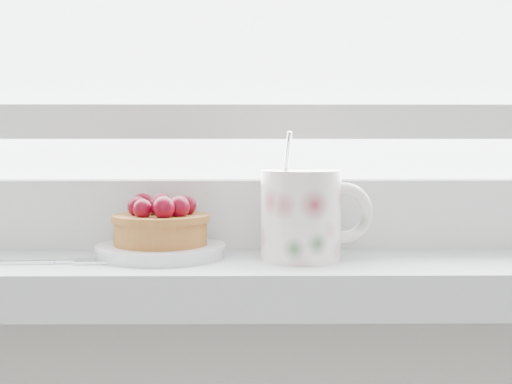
{
  "coord_description": "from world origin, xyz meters",
  "views": [
    {
      "loc": [
        0.04,
        1.22,
        1.05
      ],
      "look_at": [
        0.04,
        1.88,
        1.0
      ],
      "focal_mm": 50.0,
      "sensor_mm": 36.0,
      "label": 1
    }
  ],
  "objects_px": {
    "raspberry_tart": "(161,223)",
    "fork": "(38,262)",
    "floral_mug": "(304,213)",
    "saucer": "(161,251)"
  },
  "relations": [
    {
      "from": "raspberry_tart",
      "to": "fork",
      "type": "height_order",
      "value": "raspberry_tart"
    },
    {
      "from": "floral_mug",
      "to": "fork",
      "type": "bearing_deg",
      "value": -175.5
    },
    {
      "from": "floral_mug",
      "to": "fork",
      "type": "distance_m",
      "value": 0.24
    },
    {
      "from": "saucer",
      "to": "floral_mug",
      "type": "relative_size",
      "value": 1.04
    },
    {
      "from": "raspberry_tart",
      "to": "floral_mug",
      "type": "xyz_separation_m",
      "value": [
        0.13,
        -0.02,
        0.01
      ]
    },
    {
      "from": "fork",
      "to": "saucer",
      "type": "bearing_deg",
      "value": 18.82
    },
    {
      "from": "saucer",
      "to": "floral_mug",
      "type": "height_order",
      "value": "floral_mug"
    },
    {
      "from": "saucer",
      "to": "floral_mug",
      "type": "distance_m",
      "value": 0.14
    },
    {
      "from": "saucer",
      "to": "raspberry_tart",
      "type": "relative_size",
      "value": 1.34
    },
    {
      "from": "floral_mug",
      "to": "fork",
      "type": "xyz_separation_m",
      "value": [
        -0.24,
        -0.02,
        -0.04
      ]
    }
  ]
}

